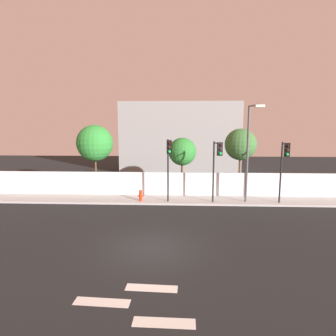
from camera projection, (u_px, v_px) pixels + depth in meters
ground_plane at (151, 248)px, 12.89m from camera, size 80.00×80.00×0.00m
sidewalk at (162, 200)px, 20.98m from camera, size 36.00×2.40×0.15m
perimeter_wall at (163, 184)px, 22.11m from camera, size 36.00×0.18×1.80m
crosswalk_marking at (143, 312)px, 8.40m from camera, size 3.84×3.05×0.01m
traffic_light_left at (217, 159)px, 19.10m from camera, size 0.51×1.31×4.34m
traffic_light_center at (169, 157)px, 19.06m from camera, size 0.38×1.64×4.49m
traffic_light_right at (284, 160)px, 18.86m from camera, size 0.36×1.39×4.31m
street_lamp_curbside at (249, 146)px, 19.39m from camera, size 0.62×2.02×6.79m
fire_hydrant at (141, 195)px, 20.35m from camera, size 0.44×0.26×0.83m
roadside_tree_leftmost at (95, 143)px, 22.92m from camera, size 2.96×2.96×5.65m
roadside_tree_midleft at (182, 152)px, 22.70m from camera, size 2.26×2.26×4.63m
roadside_tree_midright at (241, 145)px, 22.41m from camera, size 2.54×2.54×5.36m
low_building_distant at (180, 137)px, 35.42m from camera, size 14.42×6.00×8.40m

